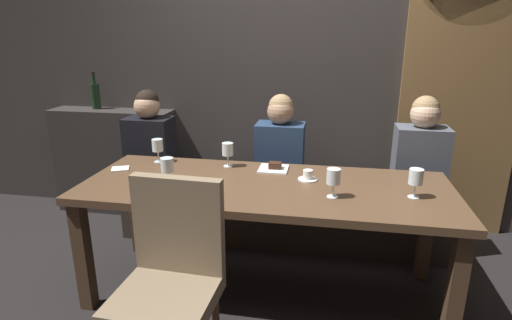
{
  "coord_description": "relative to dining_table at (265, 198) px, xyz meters",
  "views": [
    {
      "loc": [
        0.36,
        -2.28,
        1.62
      ],
      "look_at": [
        -0.08,
        0.15,
        0.84
      ],
      "focal_mm": 28.93,
      "sensor_mm": 36.0,
      "label": 1
    }
  ],
  "objects": [
    {
      "name": "diner_far_end",
      "position": [
        1.01,
        0.69,
        0.15
      ],
      "size": [
        0.36,
        0.24,
        0.74
      ],
      "color": "#4C515B",
      "rests_on": "banquette_bench"
    },
    {
      "name": "diner_bearded",
      "position": [
        -0.0,
        0.71,
        0.14
      ],
      "size": [
        0.36,
        0.24,
        0.72
      ],
      "color": "navy",
      "rests_on": "banquette_bench"
    },
    {
      "name": "banquette_bench",
      "position": [
        0.0,
        0.7,
        -0.42
      ],
      "size": [
        2.5,
        0.44,
        0.45
      ],
      "color": "#312A23",
      "rests_on": "ground"
    },
    {
      "name": "folded_napkin",
      "position": [
        -0.99,
        0.1,
        0.09
      ],
      "size": [
        0.14,
        0.14,
        0.01
      ],
      "primitive_type": "cube",
      "rotation": [
        0.0,
        0.0,
        0.42
      ],
      "color": "silver",
      "rests_on": "dining_table"
    },
    {
      "name": "arched_door",
      "position": [
        1.35,
        1.15,
        0.71
      ],
      "size": [
        0.9,
        0.05,
        2.55
      ],
      "color": "olive",
      "rests_on": "ground"
    },
    {
      "name": "back_wall_tiled",
      "position": [
        0.0,
        1.22,
        0.85
      ],
      "size": [
        6.0,
        0.12,
        3.0
      ],
      "primitive_type": "cube",
      "color": "#383330",
      "rests_on": "ground"
    },
    {
      "name": "back_counter",
      "position": [
        -1.55,
        1.04,
        -0.18
      ],
      "size": [
        1.1,
        0.28,
        0.95
      ],
      "primitive_type": "cube",
      "color": "#2F2B29",
      "rests_on": "ground"
    },
    {
      "name": "wine_glass_center_front",
      "position": [
        -0.57,
        -0.1,
        0.2
      ],
      "size": [
        0.08,
        0.08,
        0.16
      ],
      "color": "silver",
      "rests_on": "dining_table"
    },
    {
      "name": "chair_near_side",
      "position": [
        -0.32,
        -0.72,
        -0.09
      ],
      "size": [
        0.46,
        0.46,
        0.98
      ],
      "color": "brown",
      "rests_on": "ground"
    },
    {
      "name": "wine_glass_near_right",
      "position": [
        -0.3,
        0.29,
        0.2
      ],
      "size": [
        0.08,
        0.08,
        0.16
      ],
      "color": "silver",
      "rests_on": "dining_table"
    },
    {
      "name": "wine_glass_far_left",
      "position": [
        0.84,
        -0.06,
        0.2
      ],
      "size": [
        0.08,
        0.08,
        0.16
      ],
      "color": "silver",
      "rests_on": "dining_table"
    },
    {
      "name": "dessert_plate",
      "position": [
        0.01,
        0.28,
        0.1
      ],
      "size": [
        0.19,
        0.19,
        0.05
      ],
      "color": "white",
      "rests_on": "dining_table"
    },
    {
      "name": "wine_glass_end_right",
      "position": [
        -0.8,
        0.3,
        0.2
      ],
      "size": [
        0.08,
        0.08,
        0.16
      ],
      "color": "silver",
      "rests_on": "dining_table"
    },
    {
      "name": "dining_table",
      "position": [
        0.0,
        0.0,
        0.0
      ],
      "size": [
        2.2,
        0.84,
        0.74
      ],
      "color": "#493422",
      "rests_on": "ground"
    },
    {
      "name": "wine_bottle_dark_red",
      "position": [
        -1.7,
        1.07,
        0.42
      ],
      "size": [
        0.08,
        0.08,
        0.33
      ],
      "color": "black",
      "rests_on": "back_counter"
    },
    {
      "name": "espresso_cup",
      "position": [
        0.25,
        0.12,
        0.11
      ],
      "size": [
        0.12,
        0.12,
        0.06
      ],
      "color": "white",
      "rests_on": "dining_table"
    },
    {
      "name": "diner_redhead",
      "position": [
        -1.04,
        0.69,
        0.14
      ],
      "size": [
        0.36,
        0.24,
        0.74
      ],
      "color": "black",
      "rests_on": "banquette_bench"
    },
    {
      "name": "ground",
      "position": [
        0.0,
        0.0,
        -0.65
      ],
      "size": [
        9.0,
        9.0,
        0.0
      ],
      "primitive_type": "plane",
      "color": "black"
    },
    {
      "name": "wine_glass_far_right",
      "position": [
        0.4,
        -0.13,
        0.2
      ],
      "size": [
        0.08,
        0.08,
        0.16
      ],
      "color": "silver",
      "rests_on": "dining_table"
    }
  ]
}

